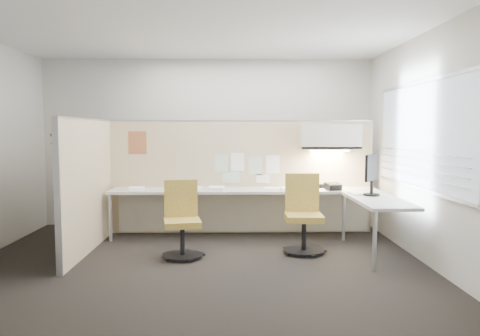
{
  "coord_description": "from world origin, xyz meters",
  "views": [
    {
      "loc": [
        0.4,
        -5.7,
        1.62
      ],
      "look_at": [
        0.53,
        0.8,
        1.09
      ],
      "focal_mm": 35.0,
      "sensor_mm": 36.0,
      "label": 1
    }
  ],
  "objects_px": {
    "desk": "(267,199)",
    "phone": "(333,187)",
    "chair_left": "(182,222)",
    "chair_right": "(303,216)",
    "monitor": "(372,172)"
  },
  "relations": [
    {
      "from": "chair_right",
      "to": "phone",
      "type": "relative_size",
      "value": 4.1
    },
    {
      "from": "chair_left",
      "to": "chair_right",
      "type": "distance_m",
      "value": 1.6
    },
    {
      "from": "desk",
      "to": "chair_left",
      "type": "height_order",
      "value": "chair_left"
    },
    {
      "from": "chair_right",
      "to": "desk",
      "type": "bearing_deg",
      "value": 121.85
    },
    {
      "from": "chair_left",
      "to": "monitor",
      "type": "xyz_separation_m",
      "value": [
        2.53,
        0.34,
        0.6
      ]
    },
    {
      "from": "monitor",
      "to": "chair_right",
      "type": "bearing_deg",
      "value": 130.89
    },
    {
      "from": "desk",
      "to": "chair_right",
      "type": "distance_m",
      "value": 0.85
    },
    {
      "from": "desk",
      "to": "monitor",
      "type": "xyz_separation_m",
      "value": [
        1.37,
        -0.59,
        0.45
      ]
    },
    {
      "from": "desk",
      "to": "phone",
      "type": "bearing_deg",
      "value": 0.02
    },
    {
      "from": "chair_right",
      "to": "monitor",
      "type": "distance_m",
      "value": 1.11
    },
    {
      "from": "desk",
      "to": "monitor",
      "type": "distance_m",
      "value": 1.56
    },
    {
      "from": "chair_left",
      "to": "phone",
      "type": "height_order",
      "value": "chair_left"
    },
    {
      "from": "desk",
      "to": "chair_right",
      "type": "height_order",
      "value": "chair_right"
    },
    {
      "from": "monitor",
      "to": "chair_left",
      "type": "bearing_deg",
      "value": 130.48
    },
    {
      "from": "chair_left",
      "to": "chair_right",
      "type": "xyz_separation_m",
      "value": [
        1.59,
        0.21,
        0.03
      ]
    }
  ]
}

